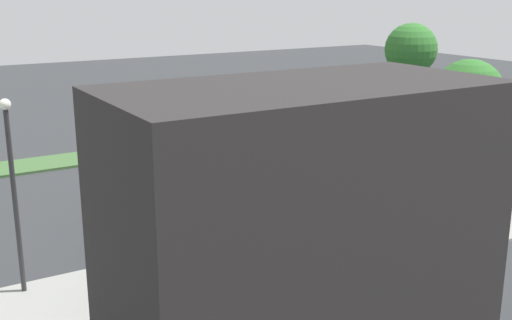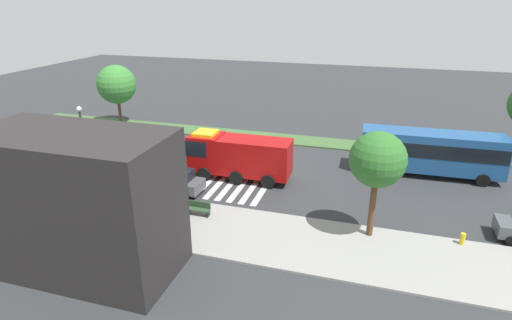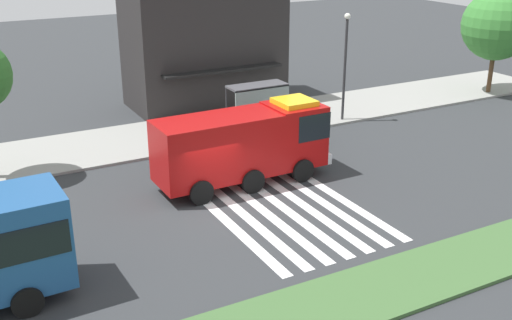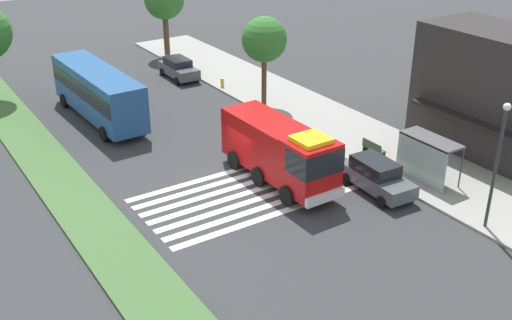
# 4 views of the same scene
# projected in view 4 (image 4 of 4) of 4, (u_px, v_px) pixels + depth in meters

# --- Properties ---
(ground_plane) EXTENTS (120.00, 120.00, 0.00)m
(ground_plane) POSITION_uv_depth(u_px,v_px,m) (230.00, 175.00, 35.34)
(ground_plane) COLOR #2D3033
(sidewalk) EXTENTS (60.00, 5.88, 0.14)m
(sidewalk) POSITION_uv_depth(u_px,v_px,m) (359.00, 137.00, 40.17)
(sidewalk) COLOR gray
(sidewalk) RESTS_ON ground_plane
(median_strip) EXTENTS (60.00, 3.00, 0.14)m
(median_strip) POSITION_uv_depth(u_px,v_px,m) (88.00, 215.00, 31.17)
(median_strip) COLOR #3D6033
(median_strip) RESTS_ON ground_plane
(crosswalk) EXTENTS (5.85, 12.43, 0.01)m
(crosswalk) POSITION_uv_depth(u_px,v_px,m) (252.00, 191.00, 33.55)
(crosswalk) COLOR silver
(crosswalk) RESTS_ON ground_plane
(fire_truck) EXTENTS (8.32, 2.84, 3.67)m
(fire_truck) POSITION_uv_depth(u_px,v_px,m) (282.00, 150.00, 33.66)
(fire_truck) COLOR #A50C0C
(fire_truck) RESTS_ON ground_plane
(parked_car_west) EXTENTS (4.41, 2.09, 1.68)m
(parked_car_west) POSITION_uv_depth(u_px,v_px,m) (179.00, 68.00, 51.20)
(parked_car_west) COLOR #474C51
(parked_car_west) RESTS_ON ground_plane
(parked_car_mid) EXTENTS (4.69, 2.25, 1.78)m
(parked_car_mid) POSITION_uv_depth(u_px,v_px,m) (376.00, 176.00, 33.26)
(parked_car_mid) COLOR #474C51
(parked_car_mid) RESTS_ON ground_plane
(transit_bus) EXTENTS (10.93, 3.10, 3.60)m
(transit_bus) POSITION_uv_depth(u_px,v_px,m) (98.00, 90.00, 42.28)
(transit_bus) COLOR navy
(transit_bus) RESTS_ON ground_plane
(bus_stop_shelter) EXTENTS (3.50, 1.40, 2.46)m
(bus_stop_shelter) POSITION_uv_depth(u_px,v_px,m) (426.00, 152.00, 33.76)
(bus_stop_shelter) COLOR #4C4C51
(bus_stop_shelter) RESTS_ON sidewalk
(bench_near_shelter) EXTENTS (1.60, 0.50, 0.90)m
(bench_near_shelter) POSITION_uv_depth(u_px,v_px,m) (373.00, 148.00, 37.32)
(bench_near_shelter) COLOR #2D472D
(bench_near_shelter) RESTS_ON sidewalk
(street_lamp) EXTENTS (0.36, 0.36, 6.39)m
(street_lamp) POSITION_uv_depth(u_px,v_px,m) (498.00, 157.00, 28.45)
(street_lamp) COLOR #2D2D30
(street_lamp) RESTS_ON sidewalk
(storefront_building) EXTENTS (9.93, 5.77, 7.54)m
(storefront_building) POSITION_uv_depth(u_px,v_px,m) (501.00, 95.00, 36.60)
(storefront_building) COLOR #282626
(storefront_building) RESTS_ON ground_plane
(sidewalk_tree_far_west) EXTENTS (3.62, 3.62, 6.88)m
(sidewalk_tree_far_west) POSITION_uv_depth(u_px,v_px,m) (164.00, 0.00, 55.59)
(sidewalk_tree_far_west) COLOR #513823
(sidewalk_tree_far_west) RESTS_ON sidewalk
(sidewalk_tree_west) EXTENTS (3.23, 3.23, 6.51)m
(sidewalk_tree_west) POSITION_uv_depth(u_px,v_px,m) (264.00, 40.00, 43.34)
(sidewalk_tree_west) COLOR #513823
(sidewalk_tree_west) RESTS_ON sidewalk
(fire_hydrant) EXTENTS (0.28, 0.28, 0.70)m
(fire_hydrant) POSITION_uv_depth(u_px,v_px,m) (222.00, 83.00, 48.97)
(fire_hydrant) COLOR gold
(fire_hydrant) RESTS_ON sidewalk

